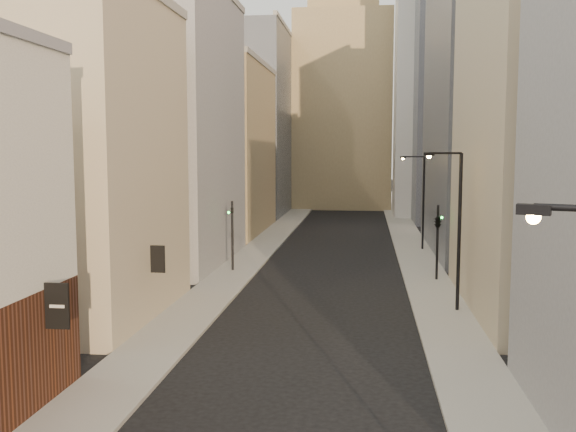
{
  "coord_description": "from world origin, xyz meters",
  "views": [
    {
      "loc": [
        2.44,
        -5.0,
        8.58
      ],
      "look_at": [
        -0.94,
        22.8,
        5.66
      ],
      "focal_mm": 40.0,
      "sensor_mm": 36.0,
      "label": 1
    }
  ],
  "objects_px": {
    "white_tower": "(428,69)",
    "streetlamp_far": "(421,197)",
    "traffic_light_right": "(438,223)",
    "clock_tower": "(344,88)",
    "streetlamp_mid": "(456,222)",
    "traffic_light_left": "(232,220)"
  },
  "relations": [
    {
      "from": "white_tower",
      "to": "traffic_light_right",
      "type": "bearing_deg",
      "value": -94.04
    },
    {
      "from": "streetlamp_far",
      "to": "traffic_light_right",
      "type": "distance_m",
      "value": 12.96
    },
    {
      "from": "traffic_light_right",
      "to": "streetlamp_mid",
      "type": "bearing_deg",
      "value": 81.04
    },
    {
      "from": "white_tower",
      "to": "traffic_light_left",
      "type": "xyz_separation_m",
      "value": [
        -16.76,
        -39.46,
        -14.93
      ]
    },
    {
      "from": "traffic_light_right",
      "to": "white_tower",
      "type": "bearing_deg",
      "value": -103.14
    },
    {
      "from": "white_tower",
      "to": "streetlamp_mid",
      "type": "xyz_separation_m",
      "value": [
        -2.88,
        -49.12,
        -13.79
      ]
    },
    {
      "from": "clock_tower",
      "to": "streetlamp_mid",
      "type": "height_order",
      "value": "clock_tower"
    },
    {
      "from": "streetlamp_mid",
      "to": "streetlamp_far",
      "type": "distance_m",
      "value": 21.01
    },
    {
      "from": "clock_tower",
      "to": "traffic_light_left",
      "type": "bearing_deg",
      "value": -96.15
    },
    {
      "from": "streetlamp_far",
      "to": "traffic_light_right",
      "type": "height_order",
      "value": "streetlamp_far"
    },
    {
      "from": "white_tower",
      "to": "streetlamp_far",
      "type": "distance_m",
      "value": 31.56
    },
    {
      "from": "clock_tower",
      "to": "white_tower",
      "type": "xyz_separation_m",
      "value": [
        11.0,
        -14.0,
        0.97
      ]
    },
    {
      "from": "traffic_light_left",
      "to": "traffic_light_right",
      "type": "height_order",
      "value": "same"
    },
    {
      "from": "clock_tower",
      "to": "streetlamp_mid",
      "type": "xyz_separation_m",
      "value": [
        8.12,
        -63.12,
        -12.81
      ]
    },
    {
      "from": "streetlamp_mid",
      "to": "white_tower",
      "type": "bearing_deg",
      "value": 62.94
    },
    {
      "from": "clock_tower",
      "to": "streetlamp_mid",
      "type": "bearing_deg",
      "value": -82.67
    },
    {
      "from": "white_tower",
      "to": "traffic_light_left",
      "type": "bearing_deg",
      "value": -113.01
    },
    {
      "from": "clock_tower",
      "to": "streetlamp_far",
      "type": "xyz_separation_m",
      "value": [
        8.09,
        -42.12,
        -13.05
      ]
    },
    {
      "from": "streetlamp_mid",
      "to": "traffic_light_left",
      "type": "height_order",
      "value": "streetlamp_mid"
    },
    {
      "from": "streetlamp_mid",
      "to": "traffic_light_left",
      "type": "relative_size",
      "value": 1.69
    },
    {
      "from": "streetlamp_mid",
      "to": "clock_tower",
      "type": "bearing_deg",
      "value": 73.62
    },
    {
      "from": "clock_tower",
      "to": "streetlamp_far",
      "type": "bearing_deg",
      "value": -79.12
    }
  ]
}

